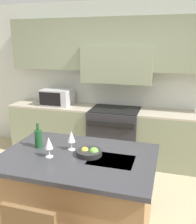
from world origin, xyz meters
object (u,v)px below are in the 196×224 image
object	(u,v)px
range_stove	(115,134)
fruit_bowl	(90,152)
microwave	(57,97)
wine_bottle	(38,138)
wine_glass_far	(71,137)
wine_glass_near	(49,143)

from	to	relation	value
range_stove	fruit_bowl	world-z (taller)	fruit_bowl
range_stove	microwave	size ratio (longest dim) A/B	1.76
microwave	wine_bottle	world-z (taller)	microwave
range_stove	microwave	xyz separation A→B (m)	(-1.08, 0.02, 0.60)
microwave	wine_glass_far	xyz separation A→B (m)	(1.00, -1.75, -0.02)
wine_glass_near	fruit_bowl	distance (m)	0.42
wine_bottle	wine_glass_far	size ratio (longest dim) A/B	1.29
wine_bottle	wine_glass_near	xyz separation A→B (m)	(0.23, -0.19, 0.04)
wine_glass_near	wine_glass_far	world-z (taller)	same
range_stove	fruit_bowl	xyz separation A→B (m)	(0.15, -1.80, 0.47)
microwave	wine_bottle	xyz separation A→B (m)	(0.63, -1.79, -0.06)
range_stove	wine_glass_far	size ratio (longest dim) A/B	4.30
wine_bottle	wine_glass_near	distance (m)	0.30
wine_glass_near	range_stove	bearing A→B (deg)	83.39
microwave	fruit_bowl	size ratio (longest dim) A/B	1.99
fruit_bowl	wine_bottle	bearing A→B (deg)	176.88
wine_bottle	wine_glass_far	world-z (taller)	wine_bottle
wine_glass_far	fruit_bowl	xyz separation A→B (m)	(0.23, -0.07, -0.11)
range_stove	wine_bottle	size ratio (longest dim) A/B	3.33
range_stove	wine_glass_near	size ratio (longest dim) A/B	4.30
microwave	wine_glass_far	size ratio (longest dim) A/B	2.44
microwave	fruit_bowl	bearing A→B (deg)	-56.04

